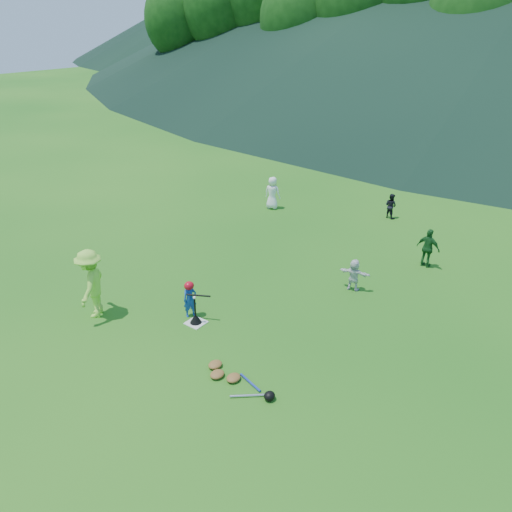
{
  "coord_description": "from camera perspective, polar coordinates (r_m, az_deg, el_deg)",
  "views": [
    {
      "loc": [
        7.53,
        -7.47,
        6.98
      ],
      "look_at": [
        0.0,
        2.5,
        0.9
      ],
      "focal_mm": 35.0,
      "sensor_mm": 36.0,
      "label": 1
    }
  ],
  "objects": [
    {
      "name": "fielder_a",
      "position": [
        19.76,
        1.89,
        7.22
      ],
      "size": [
        0.7,
        0.53,
        1.28
      ],
      "primitive_type": "imported",
      "rotation": [
        0.0,
        0.0,
        3.35
      ],
      "color": "white",
      "rests_on": "ground"
    },
    {
      "name": "fielder_b",
      "position": [
        19.51,
        15.14,
        5.55
      ],
      "size": [
        0.53,
        0.46,
        0.95
      ],
      "primitive_type": "imported",
      "rotation": [
        0.0,
        0.0,
        2.9
      ],
      "color": "black",
      "rests_on": "ground"
    },
    {
      "name": "fielder_d",
      "position": [
        14.08,
        11.13,
        -2.13
      ],
      "size": [
        0.9,
        0.43,
        0.93
      ],
      "primitive_type": "imported",
      "rotation": [
        0.0,
        0.0,
        3.32
      ],
      "color": "silver",
      "rests_on": "ground"
    },
    {
      "name": "home_plate",
      "position": [
        12.69,
        -6.88,
        -7.58
      ],
      "size": [
        0.45,
        0.45,
        0.02
      ],
      "primitive_type": "cube",
      "color": "silver",
      "rests_on": "ground"
    },
    {
      "name": "ground",
      "position": [
        12.69,
        -6.88,
        -7.61
      ],
      "size": [
        120.0,
        120.0,
        0.0
      ],
      "primitive_type": "plane",
      "color": "#186016",
      "rests_on": "ground"
    },
    {
      "name": "fielder_c",
      "position": [
        15.91,
        19.07,
        0.85
      ],
      "size": [
        0.74,
        0.36,
        1.22
      ],
      "primitive_type": "imported",
      "rotation": [
        0.0,
        0.0,
        3.05
      ],
      "color": "#1A5722",
      "rests_on": "ground"
    },
    {
      "name": "batter_gear",
      "position": [
        12.55,
        -7.58,
        -3.47
      ],
      "size": [
        0.71,
        0.3,
        0.32
      ],
      "color": "#B20B1C",
      "rests_on": "ground"
    },
    {
      "name": "adult_coach",
      "position": [
        13.13,
        -18.31,
        -3.03
      ],
      "size": [
        1.22,
        1.35,
        1.82
      ],
      "primitive_type": "imported",
      "rotation": [
        0.0,
        0.0,
        -0.96
      ],
      "color": "#A0ED45",
      "rests_on": "ground"
    },
    {
      "name": "batting_tee",
      "position": [
        12.62,
        -6.91,
        -7.12
      ],
      "size": [
        0.3,
        0.3,
        0.68
      ],
      "color": "black",
      "rests_on": "home_plate"
    },
    {
      "name": "outfield_fence",
      "position": [
        36.8,
        25.46,
        13.7
      ],
      "size": [
        70.07,
        0.08,
        1.33
      ],
      "color": "gray",
      "rests_on": "ground"
    },
    {
      "name": "baseball",
      "position": [
        12.3,
        -7.06,
        -4.75
      ],
      "size": [
        0.08,
        0.08,
        0.08
      ],
      "primitive_type": "sphere",
      "color": "white",
      "rests_on": "batting_tee"
    },
    {
      "name": "equipment_pile",
      "position": [
        10.83,
        -2.63,
        -13.76
      ],
      "size": [
        1.8,
        0.74,
        0.19
      ],
      "color": "olive",
      "rests_on": "ground"
    },
    {
      "name": "batter_child",
      "position": [
        12.75,
        -7.56,
        -4.94
      ],
      "size": [
        0.36,
        0.41,
        0.96
      ],
      "primitive_type": "imported",
      "rotation": [
        0.0,
        0.0,
        1.1
      ],
      "color": "#17419F",
      "rests_on": "ground"
    }
  ]
}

